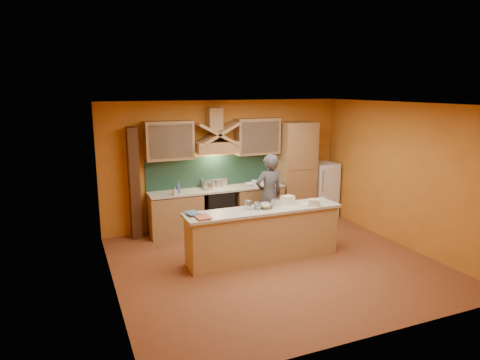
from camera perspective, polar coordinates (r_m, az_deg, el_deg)
name	(u,v)px	position (r m, az deg, el deg)	size (l,w,h in m)	color
floor	(275,264)	(7.77, 4.73, -11.05)	(5.50, 5.00, 0.01)	brown
ceiling	(278,104)	(7.15, 5.13, 10.04)	(5.50, 5.00, 0.01)	white
wall_back	(225,164)	(9.58, -1.96, 2.21)	(5.50, 0.02, 2.80)	#C47426
wall_front	(374,232)	(5.33, 17.44, -6.59)	(5.50, 0.02, 2.80)	#C47426
wall_left	(110,203)	(6.57, -16.93, -3.01)	(0.02, 5.00, 2.80)	#C47426
wall_right	(402,175)	(8.92, 20.82, 0.66)	(0.02, 5.00, 2.80)	#C47426
base_cabinet_left	(175,215)	(9.16, -8.61, -4.63)	(1.10, 0.60, 0.86)	#A5794B
base_cabinet_right	(257,206)	(9.77, 2.28, -3.43)	(1.10, 0.60, 0.86)	#A5794B
counter_top	(218,189)	(9.30, -3.02, -1.25)	(3.00, 0.62, 0.04)	beige
stove	(218,209)	(9.42, -2.99, -3.91)	(0.60, 0.58, 0.90)	black
backsplash	(213,171)	(9.49, -3.62, 1.18)	(3.00, 0.03, 0.70)	#183629
range_hood	(216,147)	(9.18, -3.19, 4.41)	(0.92, 0.50, 0.24)	#A5794B
hood_chimney	(214,119)	(9.21, -3.44, 8.06)	(0.30, 0.30, 0.50)	#A5794B
upper_cabinet_left	(169,140)	(8.95, -9.43, 5.23)	(1.00, 0.35, 0.80)	#A5794B
upper_cabinet_right	(257,136)	(9.60, 2.32, 5.85)	(1.00, 0.35, 0.80)	#A5794B
pantry_column	(296,171)	(10.05, 7.50, 1.14)	(0.80, 0.60, 2.30)	#A5794B
fridge	(323,189)	(10.54, 10.96, -1.24)	(0.58, 0.60, 1.30)	white
trim_column_left	(134,183)	(8.98, -13.94, -0.46)	(0.20, 0.30, 2.30)	#472816
island_body	(263,236)	(7.82, 3.12, -7.41)	(2.80, 0.55, 0.88)	tan
island_top	(264,210)	(7.67, 3.17, -4.03)	(2.90, 0.62, 0.05)	beige
person	(269,195)	(8.96, 3.88, -2.01)	(0.63, 0.42, 1.73)	#4C4C51
pot_large	(209,186)	(9.25, -4.16, -0.80)	(0.27, 0.27, 0.17)	silver
pot_small	(218,184)	(9.48, -2.93, -0.53)	(0.18, 0.18, 0.15)	#AEAFB5
soap_bottle_a	(175,191)	(8.78, -8.67, -1.48)	(0.08, 0.08, 0.17)	silver
soap_bottle_b	(178,187)	(8.92, -8.28, -0.94)	(0.10, 0.10, 0.27)	#355693
bowl_back	(249,184)	(9.53, 1.26, -0.58)	(0.21, 0.21, 0.07)	silver
dish_rack	(258,183)	(9.61, 2.41, -0.38)	(0.28, 0.22, 0.10)	white
book_lower	(196,218)	(7.11, -5.90, -5.07)	(0.24, 0.32, 0.03)	#B1533F
book_upper	(187,214)	(7.30, -7.08, -4.50)	(0.20, 0.28, 0.02)	#426492
jar_large	(248,205)	(7.63, 1.11, -3.31)	(0.13, 0.13, 0.16)	white
jar_small	(257,206)	(7.60, 2.33, -3.48)	(0.12, 0.12, 0.13)	silver
kitchen_scale	(276,203)	(7.88, 4.89, -3.02)	(0.13, 0.13, 0.11)	silver
mixing_bowl	(265,206)	(7.72, 3.38, -3.47)	(0.30, 0.30, 0.07)	white
cloth	(307,204)	(8.05, 8.89, -3.14)	(0.25, 0.19, 0.02)	beige
grocery_bag_a	(288,200)	(8.04, 6.36, -2.62)	(0.22, 0.18, 0.14)	#E9E8C0
grocery_bag_b	(314,203)	(7.94, 9.89, -2.98)	(0.20, 0.16, 0.12)	beige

